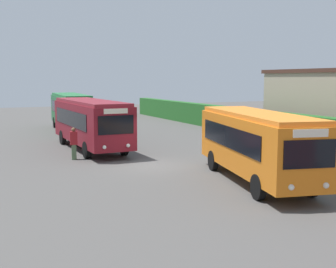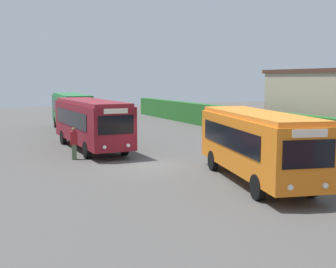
% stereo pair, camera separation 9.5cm
% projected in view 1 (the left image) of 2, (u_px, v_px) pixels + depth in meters
% --- Properties ---
extents(ground_plane, '(106.85, 106.85, 0.00)m').
position_uv_depth(ground_plane, '(150.00, 166.00, 23.55)').
color(ground_plane, '#514F4C').
extents(bus_green, '(10.36, 3.02, 3.27)m').
position_uv_depth(bus_green, '(71.00, 110.00, 39.09)').
color(bus_green, '#19602D').
rests_on(bus_green, ground_plane).
extents(bus_maroon, '(10.14, 2.76, 3.23)m').
position_uv_depth(bus_maroon, '(91.00, 121.00, 28.68)').
color(bus_maroon, maroon).
rests_on(bus_maroon, ground_plane).
extents(bus_orange, '(9.44, 4.38, 3.14)m').
position_uv_depth(bus_orange, '(257.00, 142.00, 19.62)').
color(bus_orange, orange).
rests_on(bus_orange, ground_plane).
extents(person_left, '(0.31, 0.51, 1.74)m').
position_uv_depth(person_left, '(97.00, 119.00, 40.90)').
color(person_left, olive).
rests_on(person_left, ground_plane).
extents(person_center, '(0.32, 0.44, 1.86)m').
position_uv_depth(person_center, '(74.00, 143.00, 25.18)').
color(person_center, '#4C6B47').
rests_on(person_center, ground_plane).
extents(hedge_row, '(65.42, 1.05, 2.12)m').
position_uv_depth(hedge_row, '(328.00, 134.00, 28.66)').
color(hedge_row, '#266126').
rests_on(hedge_row, ground_plane).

